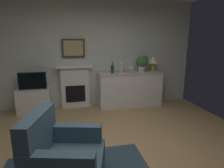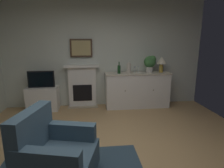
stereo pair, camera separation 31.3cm
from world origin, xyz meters
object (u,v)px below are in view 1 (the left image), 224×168
object	(u,v)px
table_lamp	(153,61)
wine_bottle	(112,69)
wine_glass_left	(128,68)
armchair	(63,157)
framed_picture	(73,48)
potted_plant_small	(142,62)
sideboard_cabinet	(130,89)
wine_glass_center	(131,68)
fireplace_unit	(75,87)
tv_cabinet	(35,101)
vase_decorative	(122,68)
tv_set	(32,81)

from	to	relation	value
table_lamp	wine_bottle	bearing A→B (deg)	-178.00
wine_glass_left	armchair	world-z (taller)	wine_glass_left
framed_picture	potted_plant_small	size ratio (longest dim) A/B	1.28
table_lamp	wine_glass_left	size ratio (longest dim) A/B	2.42
sideboard_cabinet	wine_glass_center	world-z (taller)	wine_glass_center
wine_bottle	framed_picture	bearing A→B (deg)	164.23
fireplace_unit	table_lamp	world-z (taller)	table_lamp
wine_glass_center	tv_cabinet	world-z (taller)	wine_glass_center
fireplace_unit	armchair	size ratio (longest dim) A/B	1.13
fireplace_unit	table_lamp	size ratio (longest dim) A/B	2.75
vase_decorative	tv_set	size ratio (longest dim) A/B	0.45
sideboard_cabinet	vase_decorative	distance (m)	0.64
table_lamp	wine_bottle	size ratio (longest dim) A/B	1.38
tv_set	potted_plant_small	bearing A→B (deg)	1.13
fireplace_unit	wine_glass_center	size ratio (longest dim) A/B	6.67
fireplace_unit	wine_glass_center	bearing A→B (deg)	-6.37
framed_picture	table_lamp	distance (m)	2.07
framed_picture	wine_glass_left	distance (m)	1.44
fireplace_unit	wine_bottle	xyz separation A→B (m)	(0.92, -0.22, 0.46)
fireplace_unit	potted_plant_small	size ratio (longest dim) A/B	2.56
sideboard_cabinet	vase_decorative	world-z (taller)	vase_decorative
wine_glass_center	potted_plant_small	size ratio (longest dim) A/B	0.38
table_lamp	vase_decorative	distance (m)	0.87
tv_cabinet	sideboard_cabinet	bearing A→B (deg)	-0.36
framed_picture	potted_plant_small	bearing A→B (deg)	-5.80
potted_plant_small	fireplace_unit	bearing A→B (deg)	175.67
sideboard_cabinet	wine_glass_center	xyz separation A→B (m)	(0.03, 0.02, 0.57)
tv_set	potted_plant_small	xyz separation A→B (m)	(2.72, 0.05, 0.37)
framed_picture	table_lamp	world-z (taller)	framed_picture
wine_bottle	tv_cabinet	distance (m)	2.03
fireplace_unit	armchair	world-z (taller)	fireplace_unit
vase_decorative	potted_plant_small	distance (m)	0.60
wine_bottle	tv_set	bearing A→B (deg)	179.09
tv_cabinet	potted_plant_small	size ratio (longest dim) A/B	1.74
tv_set	potted_plant_small	distance (m)	2.74
wine_bottle	vase_decorative	bearing A→B (deg)	-2.72
tv_set	armchair	bearing A→B (deg)	-73.86
tv_cabinet	tv_set	size ratio (longest dim) A/B	1.21
wine_bottle	armchair	world-z (taller)	wine_bottle
wine_bottle	armchair	size ratio (longest dim) A/B	0.30
fireplace_unit	vase_decorative	bearing A→B (deg)	-11.01
tv_set	armchair	world-z (taller)	tv_set
framed_picture	vase_decorative	distance (m)	1.29
framed_picture	armchair	bearing A→B (deg)	-94.63
fireplace_unit	wine_glass_left	world-z (taller)	fireplace_unit
framed_picture	vase_decorative	world-z (taller)	framed_picture
fireplace_unit	sideboard_cabinet	xyz separation A→B (m)	(1.41, -0.18, -0.10)
potted_plant_small	tv_cabinet	bearing A→B (deg)	-179.36
fireplace_unit	vase_decorative	world-z (taller)	vase_decorative
table_lamp	potted_plant_small	bearing A→B (deg)	170.88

